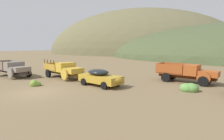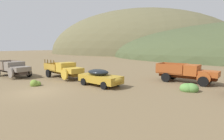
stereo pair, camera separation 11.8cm
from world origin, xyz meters
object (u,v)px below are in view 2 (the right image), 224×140
Objects in this scene: truck_faded_yellow at (66,70)px; truck_oxide_orange at (190,73)px; car_mustard at (101,77)px; truck_primer_gray at (14,69)px.

truck_faded_yellow is 13.77m from truck_oxide_orange.
truck_oxide_orange is (7.59, 5.13, 0.20)m from car_mustard.
truck_oxide_orange is at bearing 27.57° from truck_primer_gray.
truck_primer_gray is at bearing -144.85° from truck_faded_yellow.
truck_primer_gray and truck_oxide_orange have the same top height.
car_mustard is at bearing 2.45° from truck_faded_yellow.
truck_faded_yellow is 1.02× the size of truck_oxide_orange.
truck_faded_yellow is 1.29× the size of car_mustard.
truck_faded_yellow is at bearing -152.36° from truck_oxide_orange.
car_mustard is 9.16m from truck_oxide_orange.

